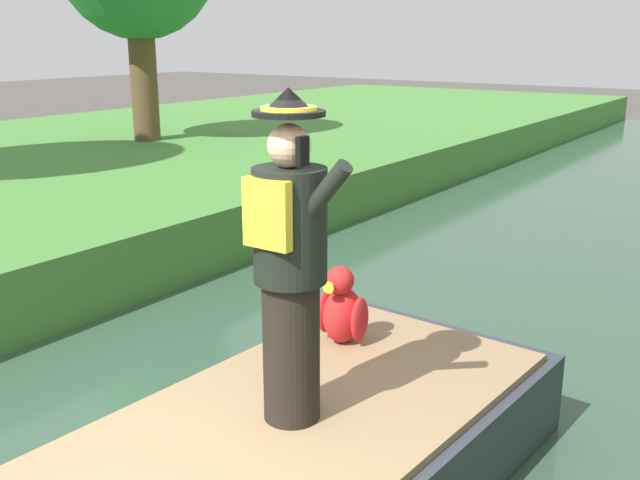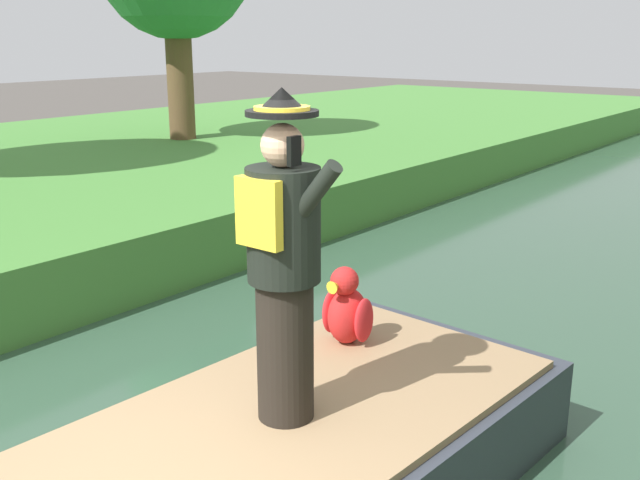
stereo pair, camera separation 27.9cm
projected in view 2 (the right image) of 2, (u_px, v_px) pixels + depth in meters
name	position (u px, v px, depth m)	size (l,w,h in m)	color
boat	(259.00, 478.00, 4.14)	(2.06, 4.30, 0.61)	#333842
person_pirate	(284.00, 262.00, 3.94)	(0.61, 0.42, 1.85)	black
parrot_plush	(347.00, 310.00, 5.12)	(0.36, 0.35, 0.57)	red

